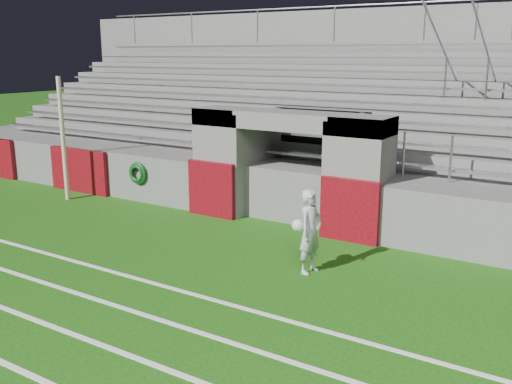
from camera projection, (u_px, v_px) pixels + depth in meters
The scene contains 5 objects.
ground at pixel (196, 267), 10.63m from camera, with size 90.00×90.00×0.00m, color #184C0C.
field_post at pixel (63, 139), 15.19m from camera, with size 0.12×0.12×3.30m, color #C8B295.
stadium_structure at pixel (362, 136), 16.82m from camera, with size 26.00×8.48×5.42m.
goalkeeper_with_ball at pixel (310, 231), 10.23m from camera, with size 0.53×0.59×1.54m.
hose_coil at pixel (137, 173), 15.04m from camera, with size 0.60×0.15×0.60m.
Camera 1 is at (6.29, -7.85, 3.88)m, focal length 40.00 mm.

